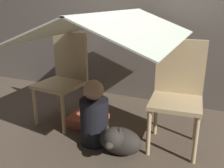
{
  "coord_description": "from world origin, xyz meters",
  "views": [
    {
      "loc": [
        0.91,
        -1.82,
        1.29
      ],
      "look_at": [
        0.0,
        0.24,
        0.53
      ],
      "focal_mm": 40.0,
      "sensor_mm": 36.0,
      "label": 1
    }
  ],
  "objects_px": {
    "chair_left": "(64,75)",
    "person_front": "(94,116)",
    "chair_right": "(177,91)",
    "dog": "(119,140)"
  },
  "relations": [
    {
      "from": "chair_left",
      "to": "person_front",
      "type": "distance_m",
      "value": 0.65
    },
    {
      "from": "chair_right",
      "to": "dog",
      "type": "height_order",
      "value": "chair_right"
    },
    {
      "from": "chair_right",
      "to": "dog",
      "type": "bearing_deg",
      "value": -139.16
    },
    {
      "from": "chair_left",
      "to": "chair_right",
      "type": "xyz_separation_m",
      "value": [
        1.2,
        0.0,
        0.0
      ]
    },
    {
      "from": "chair_left",
      "to": "dog",
      "type": "relative_size",
      "value": 2.49
    },
    {
      "from": "chair_right",
      "to": "dog",
      "type": "relative_size",
      "value": 2.49
    },
    {
      "from": "chair_left",
      "to": "dog",
      "type": "bearing_deg",
      "value": -21.55
    },
    {
      "from": "person_front",
      "to": "chair_right",
      "type": "bearing_deg",
      "value": 24.04
    },
    {
      "from": "person_front",
      "to": "dog",
      "type": "height_order",
      "value": "person_front"
    },
    {
      "from": "chair_left",
      "to": "person_front",
      "type": "relative_size",
      "value": 1.55
    }
  ]
}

